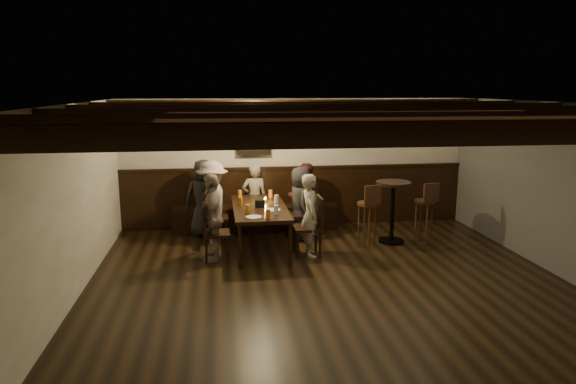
{
  "coord_description": "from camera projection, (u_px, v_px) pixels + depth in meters",
  "views": [
    {
      "loc": [
        -1.45,
        -6.0,
        2.6
      ],
      "look_at": [
        -0.45,
        1.3,
        1.09
      ],
      "focal_mm": 32.0,
      "sensor_mm": 36.0,
      "label": 1
    }
  ],
  "objects": [
    {
      "name": "pint_a",
      "position": [
        240.0,
        194.0,
        8.9
      ],
      "size": [
        0.07,
        0.07,
        0.14
      ],
      "primitive_type": "cylinder",
      "color": "#BF7219",
      "rests_on": "dining_table"
    },
    {
      "name": "plate_far",
      "position": [
        273.0,
        210.0,
        8.01
      ],
      "size": [
        0.24,
        0.24,
        0.01
      ],
      "primitive_type": "cylinder",
      "color": "white",
      "rests_on": "dining_table"
    },
    {
      "name": "chair_right_far",
      "position": [
        308.0,
        238.0,
        8.02
      ],
      "size": [
        0.43,
        0.43,
        0.94
      ],
      "rotation": [
        0.0,
        0.0,
        1.58
      ],
      "color": "black",
      "rests_on": "floor"
    },
    {
      "name": "chair_left_far",
      "position": [
        216.0,
        243.0,
        7.82
      ],
      "size": [
        0.4,
        0.4,
        0.88
      ],
      "rotation": [
        0.0,
        0.0,
        -1.56
      ],
      "color": "black",
      "rests_on": "floor"
    },
    {
      "name": "pint_c",
      "position": [
        241.0,
        202.0,
        8.31
      ],
      "size": [
        0.07,
        0.07,
        0.14
      ],
      "primitive_type": "cylinder",
      "color": "#BF7219",
      "rests_on": "dining_table"
    },
    {
      "name": "pint_b",
      "position": [
        270.0,
        194.0,
        8.92
      ],
      "size": [
        0.07,
        0.07,
        0.14
      ],
      "primitive_type": "cylinder",
      "color": "#BF7219",
      "rests_on": "dining_table"
    },
    {
      "name": "chair_right_near",
      "position": [
        299.0,
        224.0,
        8.9
      ],
      "size": [
        0.41,
        0.41,
        0.89
      ],
      "rotation": [
        0.0,
        0.0,
        1.58
      ],
      "color": "black",
      "rests_on": "floor"
    },
    {
      "name": "dining_table",
      "position": [
        260.0,
        210.0,
        8.28
      ],
      "size": [
        0.87,
        1.9,
        0.71
      ],
      "rotation": [
        0.0,
        0.0,
        0.01
      ],
      "color": "black",
      "rests_on": "floor"
    },
    {
      "name": "pint_f",
      "position": [
        276.0,
        210.0,
        7.75
      ],
      "size": [
        0.07,
        0.07,
        0.14
      ],
      "primitive_type": "cylinder",
      "color": "silver",
      "rests_on": "dining_table"
    },
    {
      "name": "pint_d",
      "position": [
        276.0,
        199.0,
        8.5
      ],
      "size": [
        0.07,
        0.07,
        0.14
      ],
      "primitive_type": "cylinder",
      "color": "silver",
      "rests_on": "dining_table"
    },
    {
      "name": "pint_e",
      "position": [
        248.0,
        209.0,
        7.79
      ],
      "size": [
        0.07,
        0.07,
        0.14
      ],
      "primitive_type": "cylinder",
      "color": "#BF7219",
      "rests_on": "dining_table"
    },
    {
      "name": "person_right_near",
      "position": [
        301.0,
        203.0,
        8.83
      ],
      "size": [
        0.41,
        0.63,
        1.28
      ],
      "primitive_type": "imported",
      "rotation": [
        0.0,
        0.0,
        1.58
      ],
      "color": "black",
      "rests_on": "floor"
    },
    {
      "name": "high_top_table",
      "position": [
        393.0,
        203.0,
        8.65
      ],
      "size": [
        0.59,
        0.59,
        1.05
      ],
      "color": "black",
      "rests_on": "floor"
    },
    {
      "name": "bar_stool_right",
      "position": [
        424.0,
        221.0,
        8.62
      ],
      "size": [
        0.35,
        0.37,
        1.06
      ],
      "rotation": [
        0.0,
        0.0,
        0.25
      ],
      "color": "#382111",
      "rests_on": "floor"
    },
    {
      "name": "chair_left_near",
      "position": [
        215.0,
        227.0,
        8.7
      ],
      "size": [
        0.41,
        0.41,
        0.9
      ],
      "rotation": [
        0.0,
        0.0,
        -1.56
      ],
      "color": "black",
      "rests_on": "floor"
    },
    {
      "name": "bar_stool_left",
      "position": [
        367.0,
        224.0,
        8.44
      ],
      "size": [
        0.35,
        0.37,
        1.06
      ],
      "rotation": [
        0.0,
        0.0,
        0.24
      ],
      "color": "#382111",
      "rests_on": "floor"
    },
    {
      "name": "plate_near",
      "position": [
        254.0,
        217.0,
        7.57
      ],
      "size": [
        0.24,
        0.24,
        0.01
      ],
      "primitive_type": "cylinder",
      "color": "white",
      "rests_on": "dining_table"
    },
    {
      "name": "person_bench_centre",
      "position": [
        254.0,
        198.0,
        9.31
      ],
      "size": [
        0.46,
        0.3,
        1.25
      ],
      "primitive_type": "imported",
      "rotation": [
        0.0,
        0.0,
        3.15
      ],
      "color": "gray",
      "rests_on": "floor"
    },
    {
      "name": "candle",
      "position": [
        265.0,
        201.0,
        8.58
      ],
      "size": [
        0.05,
        0.05,
        0.05
      ],
      "primitive_type": "cylinder",
      "color": "beige",
      "rests_on": "dining_table"
    },
    {
      "name": "person_bench_right",
      "position": [
        305.0,
        198.0,
        9.29
      ],
      "size": [
        0.62,
        0.49,
        1.27
      ],
      "primitive_type": "imported",
      "rotation": [
        0.0,
        0.0,
        3.15
      ],
      "color": "#591F1E",
      "rests_on": "floor"
    },
    {
      "name": "person_left_far",
      "position": [
        213.0,
        217.0,
        7.74
      ],
      "size": [
        0.33,
        0.79,
        1.34
      ],
      "primitive_type": "imported",
      "rotation": [
        0.0,
        0.0,
        -1.56
      ],
      "color": "gray",
      "rests_on": "floor"
    },
    {
      "name": "pint_g",
      "position": [
        268.0,
        214.0,
        7.49
      ],
      "size": [
        0.07,
        0.07,
        0.14
      ],
      "primitive_type": "cylinder",
      "color": "#BF7219",
      "rests_on": "dining_table"
    },
    {
      "name": "condiment_caddy",
      "position": [
        260.0,
        204.0,
        8.21
      ],
      "size": [
        0.15,
        0.1,
        0.12
      ],
      "primitive_type": "cube",
      "color": "black",
      "rests_on": "dining_table"
    },
    {
      "name": "person_left_near",
      "position": [
        213.0,
        202.0,
        8.61
      ],
      "size": [
        0.53,
        0.92,
        1.41
      ],
      "primitive_type": "imported",
      "rotation": [
        0.0,
        0.0,
        -1.56
      ],
      "color": "gray",
      "rests_on": "floor"
    },
    {
      "name": "person_bench_left",
      "position": [
        204.0,
        198.0,
        9.02
      ],
      "size": [
        0.68,
        0.44,
        1.38
      ],
      "primitive_type": "imported",
      "rotation": [
        0.0,
        0.0,
        3.15
      ],
      "color": "black",
      "rests_on": "floor"
    },
    {
      "name": "room",
      "position": [
        290.0,
        182.0,
        8.43
      ],
      "size": [
        7.0,
        7.0,
        7.0
      ],
      "color": "black",
      "rests_on": "ground"
    },
    {
      "name": "person_right_far",
      "position": [
        310.0,
        215.0,
        7.95
      ],
      "size": [
        0.32,
        0.48,
        1.3
      ],
      "primitive_type": "imported",
      "rotation": [
        0.0,
        0.0,
        1.58
      ],
      "color": "#A9A28F",
      "rests_on": "floor"
    }
  ]
}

